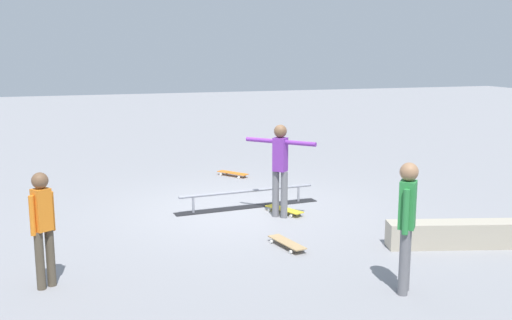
{
  "coord_description": "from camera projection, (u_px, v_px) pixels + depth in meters",
  "views": [
    {
      "loc": [
        3.05,
        10.26,
        2.95
      ],
      "look_at": [
        -0.18,
        0.38,
        1.0
      ],
      "focal_mm": 41.62,
      "sensor_mm": 36.0,
      "label": 1
    }
  ],
  "objects": [
    {
      "name": "grind_rail",
      "position": [
        248.0,
        200.0,
        11.19
      ],
      "size": [
        2.84,
        0.45,
        0.34
      ],
      "rotation": [
        0.0,
        0.0,
        0.08
      ],
      "color": "black",
      "rests_on": "ground_plane"
    },
    {
      "name": "bystander_green_shirt",
      "position": [
        407.0,
        220.0,
        7.13
      ],
      "size": [
        0.29,
        0.33,
        1.63
      ],
      "rotation": [
        0.0,
        0.0,
        4.03
      ],
      "color": "slate",
      "rests_on": "ground_plane"
    },
    {
      "name": "loose_skateboard_orange",
      "position": [
        233.0,
        173.0,
        13.95
      ],
      "size": [
        0.63,
        0.77,
        0.09
      ],
      "rotation": [
        0.0,
        0.0,
        2.19
      ],
      "color": "orange",
      "rests_on": "ground_plane"
    },
    {
      "name": "skate_ledge",
      "position": [
        472.0,
        234.0,
        8.96
      ],
      "size": [
        2.57,
        1.05,
        0.39
      ],
      "primitive_type": "cube",
      "rotation": [
        0.0,
        0.0,
        -0.27
      ],
      "color": "#B2A893",
      "rests_on": "ground_plane"
    },
    {
      "name": "ground_plane",
      "position": [
        240.0,
        210.0,
        11.06
      ],
      "size": [
        60.0,
        60.0,
        0.0
      ],
      "primitive_type": "plane",
      "color": "gray"
    },
    {
      "name": "bystander_orange_shirt",
      "position": [
        43.0,
        223.0,
        7.3
      ],
      "size": [
        0.31,
        0.25,
        1.48
      ],
      "rotation": [
        0.0,
        0.0,
        3.72
      ],
      "color": "brown",
      "rests_on": "ground_plane"
    },
    {
      "name": "skateboard_main",
      "position": [
        284.0,
        209.0,
        10.79
      ],
      "size": [
        0.52,
        0.81,
        0.09
      ],
      "rotation": [
        0.0,
        0.0,
        2.01
      ],
      "color": "yellow",
      "rests_on": "ground_plane"
    },
    {
      "name": "loose_skateboard_natural",
      "position": [
        287.0,
        243.0,
        8.94
      ],
      "size": [
        0.37,
        0.82,
        0.09
      ],
      "rotation": [
        0.0,
        0.0,
        4.91
      ],
      "color": "tan",
      "rests_on": "ground_plane"
    },
    {
      "name": "skater_main",
      "position": [
        280.0,
        164.0,
        10.39
      ],
      "size": [
        0.98,
        1.02,
        1.66
      ],
      "rotation": [
        0.0,
        0.0,
        2.34
      ],
      "color": "slate",
      "rests_on": "ground_plane"
    }
  ]
}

